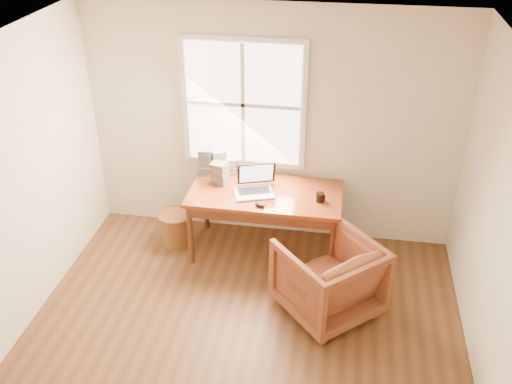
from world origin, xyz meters
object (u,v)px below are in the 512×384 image
Objects in this scene: laptop at (254,182)px; cd_stack_a at (219,162)px; wicker_stool at (176,228)px; armchair at (329,278)px; coffee_mug at (320,197)px; desk at (265,194)px.

cd_stack_a is (-0.45, 0.38, -0.00)m from laptop.
wicker_stool is 1.29× the size of cd_stack_a.
coffee_mug reaches higher than armchair.
cd_stack_a reaches higher than coffee_mug.
laptop is at bearing -151.58° from desk.
desk reaches higher than wicker_stool.
wicker_stool is (-1.01, 0.00, -0.55)m from desk.
coffee_mug is (0.57, -0.09, 0.07)m from desk.
desk is 0.67m from cd_stack_a.
coffee_mug is at bearing -19.94° from cd_stack_a.
desk is 5.60× the size of cd_stack_a.
laptop is at bearing -85.03° from armchair.
laptop is (-0.84, 0.79, 0.51)m from armchair.
desk is 1.17m from armchair.
coffee_mug is 1.21m from cd_stack_a.
cd_stack_a reaches higher than armchair.
laptop is (0.90, -0.06, 0.71)m from wicker_stool.
wicker_stool is 1.70m from coffee_mug.
armchair is 1.81m from cd_stack_a.
armchair is at bearing -25.96° from wicker_stool.
armchair is 2.94× the size of cd_stack_a.
cd_stack_a is at bearing -84.11° from armchair.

